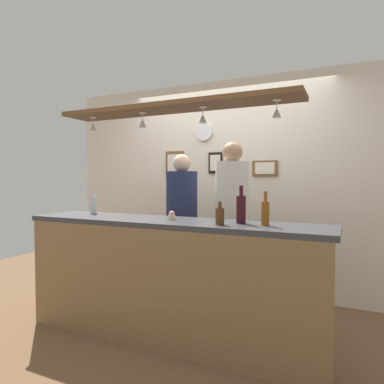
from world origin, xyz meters
TOP-DOWN VIEW (x-y plane):
  - ground_plane at (0.00, 0.00)m, footprint 8.00×8.00m
  - back_wall at (0.00, 1.10)m, footprint 4.40×0.06m
  - bar_counter at (0.00, -0.51)m, footprint 2.70×0.55m
  - overhead_glass_rack at (0.00, -0.30)m, footprint 2.20×0.36m
  - hanging_wineglass_far_left at (-0.86, -0.31)m, footprint 0.07×0.07m
  - hanging_wineglass_left at (-0.30, -0.31)m, footprint 0.07×0.07m
  - hanging_wineglass_center_left at (0.29, -0.30)m, footprint 0.07×0.07m
  - hanging_wineglass_center at (0.89, -0.29)m, footprint 0.07×0.07m
  - person_left_navy_shirt at (-0.25, 0.38)m, footprint 0.34×0.34m
  - person_right_white_patterned_shirt at (0.32, 0.38)m, footprint 0.34×0.34m
  - bottle_wine_dark_red at (0.62, -0.30)m, footprint 0.08×0.08m
  - bottle_beer_brown_stubby at (0.49, -0.45)m, footprint 0.07×0.07m
  - bottle_beer_amber_tall at (0.82, -0.34)m, footprint 0.06×0.06m
  - bottle_soda_clear at (-0.96, -0.21)m, footprint 0.06×0.06m
  - cupcake at (0.01, -0.33)m, footprint 0.06×0.06m
  - picture_frame_crest at (-0.12, 1.06)m, footprint 0.18×0.02m
  - picture_frame_lower_pair at (0.50, 1.06)m, footprint 0.30×0.02m
  - picture_frame_caricature at (-0.70, 1.06)m, footprint 0.26×0.02m
  - wall_clock at (-0.28, 1.05)m, footprint 0.22×0.03m

SIDE VIEW (x-z plane):
  - ground_plane at x=0.00m, z-range 0.00..0.00m
  - bar_counter at x=0.00m, z-range 0.18..1.22m
  - person_left_navy_shirt at x=-0.25m, z-range 0.17..1.83m
  - person_right_white_patterned_shirt at x=0.32m, z-range 0.19..1.95m
  - cupcake at x=0.01m, z-range 1.04..1.11m
  - bottle_beer_brown_stubby at x=0.49m, z-range 1.02..1.20m
  - bottle_soda_clear at x=-0.96m, z-range 1.02..1.25m
  - bottle_beer_amber_tall at x=0.82m, z-range 1.01..1.27m
  - bottle_wine_dark_red at x=0.62m, z-range 1.01..1.31m
  - back_wall at x=0.00m, z-range 0.00..2.60m
  - picture_frame_lower_pair at x=0.50m, z-range 1.42..1.60m
  - picture_frame_caricature at x=-0.70m, z-range 1.41..1.75m
  - picture_frame_crest at x=-0.12m, z-range 1.46..1.72m
  - hanging_wineglass_far_left at x=-0.86m, z-range 1.83..1.96m
  - hanging_wineglass_left at x=-0.30m, z-range 1.83..1.96m
  - hanging_wineglass_center_left at x=0.29m, z-range 1.83..1.96m
  - hanging_wineglass_center at x=0.89m, z-range 1.83..1.96m
  - wall_clock at x=-0.28m, z-range 1.87..2.09m
  - overhead_glass_rack at x=0.00m, z-range 1.99..2.03m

